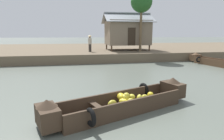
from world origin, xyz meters
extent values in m
plane|color=#596056|center=(0.00, 10.00, 0.00)|extent=(300.00, 300.00, 0.00)
cube|color=brown|center=(0.00, 24.92, 0.41)|extent=(160.00, 20.00, 0.81)
cube|color=#3D2D21|center=(0.27, 4.57, 0.06)|extent=(4.41, 2.50, 0.12)
cube|color=#3D2D21|center=(0.10, 5.02, 0.33)|extent=(4.07, 1.59, 0.42)
cube|color=#3D2D21|center=(0.44, 4.11, 0.33)|extent=(4.07, 1.59, 0.42)
cube|color=#3D2D21|center=(2.53, 5.41, 0.39)|extent=(0.79, 1.02, 0.54)
cone|color=#3D2D21|center=(2.53, 5.41, 0.76)|extent=(0.72, 0.72, 0.20)
cube|color=#3D2D21|center=(-1.99, 3.72, 0.39)|extent=(0.79, 1.02, 0.54)
cone|color=#3D2D21|center=(-1.99, 3.72, 0.76)|extent=(0.72, 0.72, 0.20)
cube|color=#3D2D21|center=(-0.59, 4.24, 0.35)|extent=(0.52, 0.96, 0.05)
torus|color=black|center=(1.41, 5.64, 0.37)|extent=(0.29, 0.53, 0.52)
torus|color=black|center=(-0.87, 3.49, 0.37)|extent=(0.29, 0.53, 0.52)
ellipsoid|color=yellow|center=(0.87, 4.58, 0.40)|extent=(0.26, 0.32, 0.28)
ellipsoid|color=gold|center=(0.50, 4.36, 0.38)|extent=(0.32, 0.28, 0.25)
ellipsoid|color=gold|center=(0.36, 4.69, 0.42)|extent=(0.36, 0.37, 0.25)
ellipsoid|color=gold|center=(1.10, 4.71, 0.36)|extent=(0.28, 0.22, 0.25)
ellipsoid|color=yellow|center=(0.25, 4.36, 0.41)|extent=(0.37, 0.38, 0.19)
ellipsoid|color=yellow|center=(1.41, 4.94, 0.37)|extent=(0.27, 0.29, 0.23)
ellipsoid|color=yellow|center=(0.27, 4.82, 0.43)|extent=(0.29, 0.29, 0.26)
ellipsoid|color=gold|center=(-0.13, 4.30, 0.38)|extent=(0.37, 0.31, 0.26)
ellipsoid|color=yellow|center=(0.71, 4.94, 0.35)|extent=(0.30, 0.31, 0.20)
ellipsoid|color=yellow|center=(0.26, 4.74, 0.43)|extent=(0.21, 0.32, 0.24)
ellipsoid|color=gold|center=(0.44, 4.70, 0.46)|extent=(0.31, 0.31, 0.27)
cube|color=brown|center=(10.07, 12.15, 0.06)|extent=(1.49, 3.79, 0.12)
cube|color=brown|center=(10.50, 12.22, 0.34)|extent=(0.65, 3.66, 0.44)
cube|color=brown|center=(9.65, 12.08, 0.34)|extent=(0.65, 3.66, 0.44)
cube|color=brown|center=(9.74, 14.31, 0.41)|extent=(0.89, 0.79, 0.58)
cone|color=brown|center=(9.74, 14.31, 0.80)|extent=(0.64, 0.64, 0.20)
cube|color=brown|center=(9.95, 12.93, 0.36)|extent=(0.86, 0.33, 0.05)
torus|color=black|center=(9.34, 13.29, 0.38)|extent=(0.53, 0.20, 0.52)
cylinder|color=#4C3826|center=(2.47, 17.74, 1.11)|extent=(0.16, 0.16, 0.58)
cylinder|color=#4C3826|center=(6.57, 17.74, 1.11)|extent=(0.16, 0.16, 0.58)
cylinder|color=#4C3826|center=(2.47, 20.84, 1.11)|extent=(0.16, 0.16, 0.58)
cylinder|color=#4C3826|center=(6.57, 20.84, 1.11)|extent=(0.16, 0.16, 0.58)
cube|color=#7A6B56|center=(4.52, 19.29, 2.69)|extent=(4.50, 3.51, 2.59)
cube|color=#2D2319|center=(4.52, 17.52, 2.30)|extent=(0.80, 0.04, 1.80)
cube|color=#9399A0|center=(4.52, 18.41, 4.30)|extent=(5.20, 2.24, 1.12)
cube|color=#9399A0|center=(4.52, 20.17, 4.30)|extent=(5.20, 2.24, 1.12)
cylinder|color=brown|center=(5.35, 17.19, 3.05)|extent=(0.24, 0.24, 4.46)
sphere|color=#235623|center=(5.35, 17.19, 5.68)|extent=(2.11, 2.11, 2.11)
cylinder|color=#332D28|center=(0.28, 17.74, 1.19)|extent=(0.28, 0.28, 0.75)
cylinder|color=#B7AD99|center=(0.28, 17.74, 1.86)|extent=(0.34, 0.34, 0.60)
sphere|color=#9E7556|center=(0.28, 17.74, 2.28)|extent=(0.22, 0.22, 0.22)
cone|color=tan|center=(0.28, 17.74, 2.40)|extent=(0.44, 0.44, 0.14)
camera|label=1|loc=(-1.22, -1.17, 2.53)|focal=30.13mm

